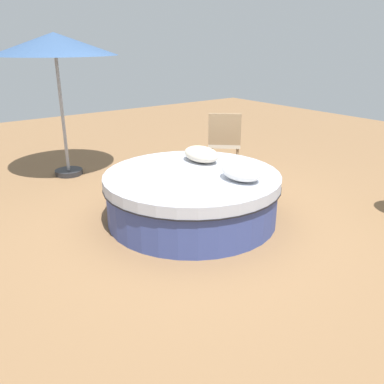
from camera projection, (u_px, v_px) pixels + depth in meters
name	position (u px, v px, depth m)	size (l,w,h in m)	color
ground_plane	(192.00, 219.00, 4.95)	(16.00, 16.00, 0.00)	olive
round_bed	(192.00, 196.00, 4.85)	(2.10, 2.10, 0.59)	#38478C
throw_pillow_0	(241.00, 171.00, 4.49)	(0.52, 0.36, 0.21)	white
throw_pillow_1	(201.00, 154.00, 5.18)	(0.55, 0.36, 0.20)	beige
patio_chair	(225.00, 138.00, 6.58)	(0.72, 0.72, 0.98)	#997A56
patio_umbrella	(55.00, 46.00, 5.89)	(1.84, 1.84, 2.17)	#262628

